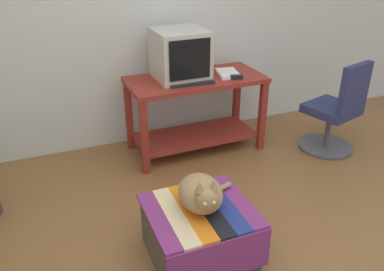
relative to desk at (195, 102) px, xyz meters
The scene contains 9 objects.
back_wall 1.00m from the desk, 129.79° to the left, with size 8.00×0.10×2.60m, color silver.
desk is the anchor object (origin of this frame).
tv_monitor 0.47m from the desk, 159.43° to the left, with size 0.45×0.46×0.43m.
keyboard 0.30m from the desk, 127.31° to the right, with size 0.40×0.15×0.02m, color black.
book 0.40m from the desk, ahead, with size 0.18×0.28×0.03m, color white.
ottoman_with_blanket 1.50m from the desk, 111.24° to the right, with size 0.65×0.61×0.36m.
cat 1.45m from the desk, 110.90° to the right, with size 0.43×0.41×0.27m.
office_chair 1.32m from the desk, 23.65° to the right, with size 0.52×0.52×0.89m.
stapler 0.45m from the desk, 28.71° to the right, with size 0.04×0.11×0.04m, color black.
Camera 1 is at (-0.95, -1.60, 1.89)m, focal length 37.46 mm.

